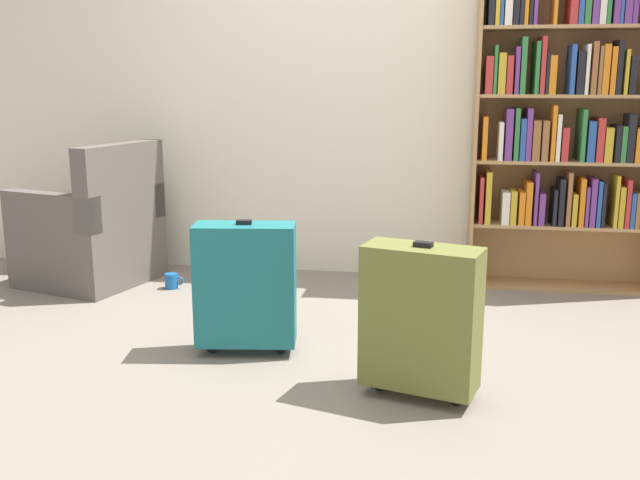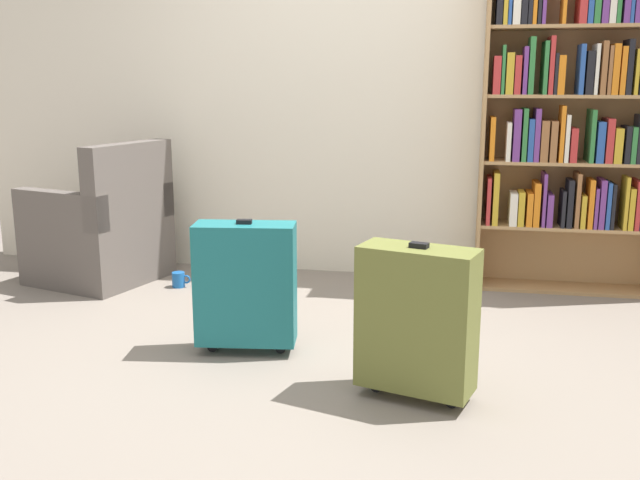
{
  "view_description": "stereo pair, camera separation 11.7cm",
  "coord_description": "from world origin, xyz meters",
  "px_view_note": "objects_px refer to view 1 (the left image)",
  "views": [
    {
      "loc": [
        0.46,
        -3.08,
        1.29
      ],
      "look_at": [
        -0.04,
        0.16,
        0.55
      ],
      "focal_mm": 40.45,
      "sensor_mm": 36.0,
      "label": 1
    },
    {
      "loc": [
        0.57,
        -3.06,
        1.29
      ],
      "look_at": [
        -0.04,
        0.16,
        0.55
      ],
      "focal_mm": 40.45,
      "sensor_mm": 36.0,
      "label": 2
    }
  ],
  "objects_px": {
    "bookshelf": "(568,118)",
    "suitcase_olive": "(421,318)",
    "armchair": "(93,234)",
    "mug": "(172,281)",
    "suitcase_teal": "(245,285)"
  },
  "relations": [
    {
      "from": "bookshelf",
      "to": "suitcase_olive",
      "type": "relative_size",
      "value": 2.98
    },
    {
      "from": "bookshelf",
      "to": "armchair",
      "type": "bearing_deg",
      "value": -173.39
    },
    {
      "from": "mug",
      "to": "bookshelf",
      "type": "bearing_deg",
      "value": 9.74
    },
    {
      "from": "mug",
      "to": "suitcase_teal",
      "type": "height_order",
      "value": "suitcase_teal"
    },
    {
      "from": "suitcase_teal",
      "to": "bookshelf",
      "type": "bearing_deg",
      "value": 39.97
    },
    {
      "from": "bookshelf",
      "to": "suitcase_olive",
      "type": "distance_m",
      "value": 2.06
    },
    {
      "from": "armchair",
      "to": "suitcase_teal",
      "type": "xyz_separation_m",
      "value": [
        1.27,
        -1.04,
        0.02
      ]
    },
    {
      "from": "mug",
      "to": "suitcase_teal",
      "type": "distance_m",
      "value": 1.25
    },
    {
      "from": "bookshelf",
      "to": "suitcase_teal",
      "type": "relative_size",
      "value": 3.02
    },
    {
      "from": "suitcase_olive",
      "to": "armchair",
      "type": "bearing_deg",
      "value": 145.94
    },
    {
      "from": "bookshelf",
      "to": "suitcase_teal",
      "type": "xyz_separation_m",
      "value": [
        -1.65,
        -1.38,
        -0.72
      ]
    },
    {
      "from": "armchair",
      "to": "suitcase_teal",
      "type": "height_order",
      "value": "armchair"
    },
    {
      "from": "bookshelf",
      "to": "mug",
      "type": "distance_m",
      "value": 2.62
    },
    {
      "from": "bookshelf",
      "to": "mug",
      "type": "bearing_deg",
      "value": -170.26
    },
    {
      "from": "bookshelf",
      "to": "armchair",
      "type": "relative_size",
      "value": 2.17
    }
  ]
}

